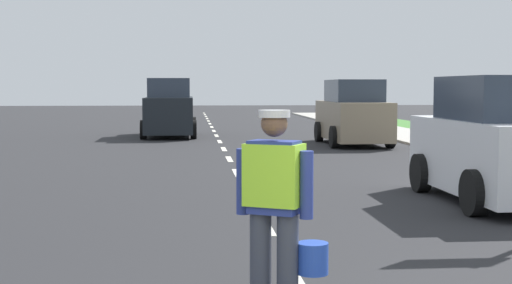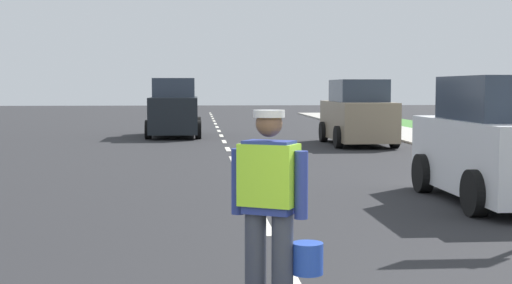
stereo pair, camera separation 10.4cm
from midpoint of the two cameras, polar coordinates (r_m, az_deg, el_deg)
name	(u,v)px [view 2 (the right image)]	position (r m, az deg, el deg)	size (l,w,h in m)	color
ground_plane	(224,141)	(24.98, -2.41, 0.07)	(96.00, 96.00, 0.00)	#28282B
lane_center_line	(220,133)	(29.16, -2.72, 0.69)	(0.14, 46.40, 0.01)	silver
road_worker	(272,200)	(6.00, 1.76, -4.56)	(0.74, 0.46, 1.67)	#383D4C
car_parked_far	(357,115)	(23.60, 8.06, 2.13)	(1.95, 4.27, 2.08)	gray
car_oncoming_second	(174,109)	(27.43, -6.29, 2.54)	(1.99, 4.35, 2.17)	black
car_parked_curbside	(500,144)	(12.29, 18.78, -0.18)	(1.94, 3.92, 2.03)	silver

